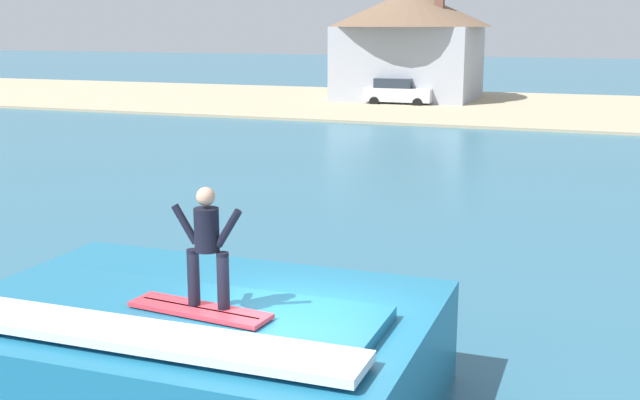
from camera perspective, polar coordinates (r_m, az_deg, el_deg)
wave_crest at (r=11.56m, az=-9.03°, el=-10.88°), size 6.58×4.63×1.74m
surfboard at (r=10.47m, az=-8.61°, el=-7.77°), size 1.99×0.70×0.06m
surfer at (r=10.22m, az=-8.08°, el=-2.95°), size 0.99×0.32×1.58m
shoreline_bank at (r=53.46m, az=16.07°, el=6.28°), size 120.00×22.20×0.16m
car_near_shore at (r=54.26m, az=5.60°, el=7.71°), size 4.54×2.07×1.86m
house_with_chimney at (r=58.15m, az=6.42°, el=11.40°), size 11.63×11.63×7.90m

